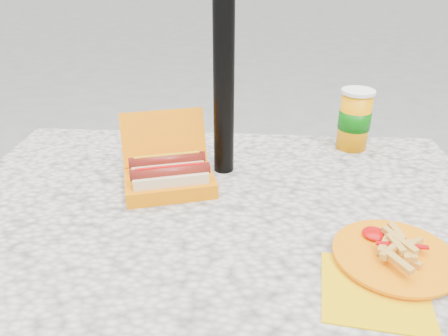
# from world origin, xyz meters

# --- Properties ---
(picnic_table) EXTENTS (1.20, 0.80, 0.75)m
(picnic_table) POSITION_xyz_m (0.00, 0.00, 0.64)
(picnic_table) COLOR beige
(picnic_table) RESTS_ON ground
(umbrella_pole) EXTENTS (0.05, 0.05, 2.20)m
(umbrella_pole) POSITION_xyz_m (0.00, 0.16, 1.10)
(umbrella_pole) COLOR black
(umbrella_pole) RESTS_ON ground
(hotdog_box) EXTENTS (0.25, 0.24, 0.16)m
(hotdog_box) POSITION_xyz_m (-0.12, 0.05, 0.79)
(hotdog_box) COLOR orange
(hotdog_box) RESTS_ON picnic_table
(fries_plate) EXTENTS (0.26, 0.29, 0.04)m
(fries_plate) POSITION_xyz_m (0.33, -0.19, 0.76)
(fries_plate) COLOR #ECB400
(fries_plate) RESTS_ON picnic_table
(soda_cup) EXTENTS (0.09, 0.09, 0.17)m
(soda_cup) POSITION_xyz_m (0.35, 0.32, 0.83)
(soda_cup) COLOR #FF9600
(soda_cup) RESTS_ON picnic_table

